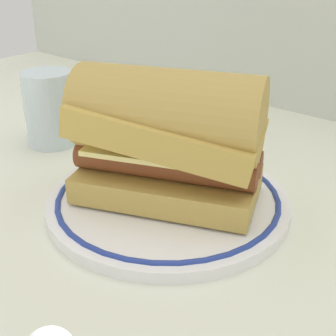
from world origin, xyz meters
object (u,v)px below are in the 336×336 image
object	(u,v)px
plate	(168,200)
butter_knife	(195,135)
sausage_sandwich	(168,135)
drinking_glass	(50,113)

from	to	relation	value
plate	butter_knife	distance (m)	0.19
sausage_sandwich	drinking_glass	xyz separation A→B (m)	(-0.23, 0.03, -0.04)
sausage_sandwich	drinking_glass	world-z (taller)	sausage_sandwich
drinking_glass	butter_knife	size ratio (longest dim) A/B	0.86
plate	drinking_glass	bearing A→B (deg)	173.16
butter_knife	plate	bearing A→B (deg)	-61.27
plate	sausage_sandwich	size ratio (longest dim) A/B	1.21
sausage_sandwich	butter_knife	size ratio (longest dim) A/B	1.80
sausage_sandwich	butter_knife	world-z (taller)	sausage_sandwich
plate	butter_knife	xyz separation A→B (m)	(-0.09, 0.17, -0.00)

